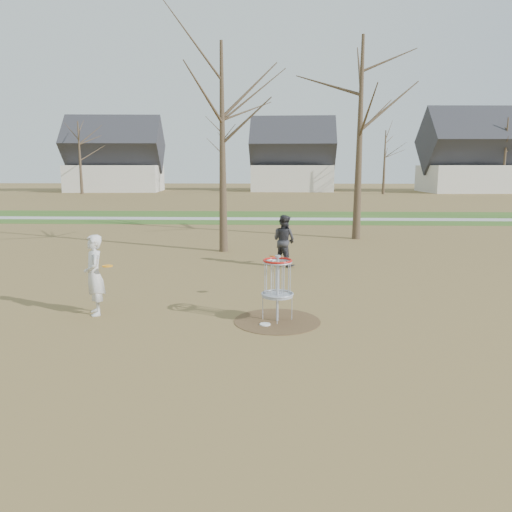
% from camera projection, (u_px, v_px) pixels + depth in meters
% --- Properties ---
extents(ground, '(160.00, 160.00, 0.00)m').
position_uv_depth(ground, '(277.00, 321.00, 10.34)').
color(ground, brown).
rests_on(ground, ground).
extents(green_band, '(160.00, 8.00, 0.01)m').
position_uv_depth(green_band, '(277.00, 217.00, 30.98)').
color(green_band, '#2D5119').
rests_on(green_band, ground).
extents(footpath, '(160.00, 1.50, 0.01)m').
position_uv_depth(footpath, '(277.00, 219.00, 30.00)').
color(footpath, '#9E9E99').
rests_on(footpath, green_band).
extents(dirt_circle, '(1.80, 1.80, 0.01)m').
position_uv_depth(dirt_circle, '(277.00, 321.00, 10.34)').
color(dirt_circle, '#47331E').
rests_on(dirt_circle, ground).
extents(player_standing, '(0.64, 0.75, 1.74)m').
position_uv_depth(player_standing, '(94.00, 275.00, 10.68)').
color(player_standing, silver).
rests_on(player_standing, ground).
extents(player_throwing, '(1.01, 0.99, 1.64)m').
position_uv_depth(player_throwing, '(284.00, 241.00, 15.91)').
color(player_throwing, '#2E2E32').
rests_on(player_throwing, ground).
extents(disc_grounded, '(0.22, 0.22, 0.02)m').
position_uv_depth(disc_grounded, '(265.00, 324.00, 10.07)').
color(disc_grounded, white).
rests_on(disc_grounded, dirt_circle).
extents(discs_in_play, '(3.73, 1.59, 0.08)m').
position_uv_depth(discs_in_play, '(199.00, 261.00, 11.12)').
color(discs_in_play, '#E04B0B').
rests_on(discs_in_play, ground).
extents(disc_golf_basket, '(0.64, 0.64, 1.35)m').
position_uv_depth(disc_golf_basket, '(278.00, 278.00, 10.17)').
color(disc_golf_basket, '#9EA3AD').
rests_on(disc_golf_basket, ground).
extents(bare_trees, '(52.62, 44.98, 9.00)m').
position_uv_depth(bare_trees, '(297.00, 141.00, 44.49)').
color(bare_trees, '#382B1E').
rests_on(bare_trees, ground).
extents(houses_row, '(56.51, 10.01, 7.26)m').
position_uv_depth(houses_row, '(312.00, 163.00, 61.21)').
color(houses_row, silver).
rests_on(houses_row, ground).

